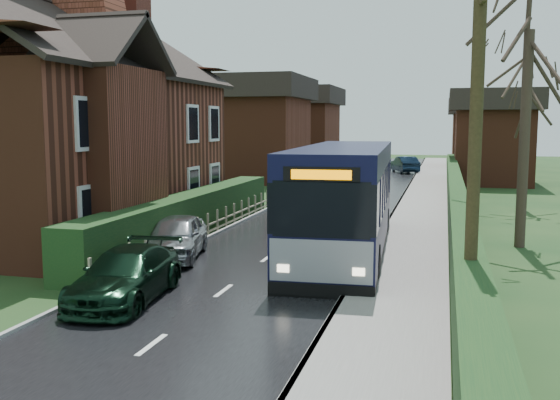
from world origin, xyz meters
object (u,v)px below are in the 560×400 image
(brick_house, at_px, (68,119))
(bus_stop_sign, at_px, (363,205))
(car_green, at_px, (126,275))
(bus, at_px, (345,200))
(telegraph_pole, at_px, (474,170))
(car_silver, at_px, (176,237))

(brick_house, bearing_deg, bus_stop_sign, -21.44)
(car_green, relative_size, bus_stop_sign, 1.37)
(bus, bearing_deg, telegraph_pole, -70.37)
(brick_house, xyz_separation_m, telegraph_pole, (14.53, -9.78, -0.98))
(car_green, height_order, telegraph_pole, telegraph_pole)
(car_silver, distance_m, telegraph_pole, 11.04)
(brick_house, height_order, bus_stop_sign, brick_house)
(car_green, bearing_deg, brick_house, 124.08)
(car_green, relative_size, telegraph_pole, 0.63)
(bus_stop_sign, bearing_deg, brick_house, 167.67)
(bus_stop_sign, bearing_deg, telegraph_pole, -53.97)
(car_silver, bearing_deg, brick_house, 137.26)
(bus_stop_sign, bearing_deg, bus, 115.54)
(brick_house, bearing_deg, bus, -6.21)
(car_silver, xyz_separation_m, telegraph_pole, (8.60, -6.37, 2.72))
(bus, xyz_separation_m, car_silver, (-4.99, -2.22, -1.05))
(bus, distance_m, car_silver, 5.56)
(brick_house, bearing_deg, car_green, -50.19)
(car_green, xyz_separation_m, bus_stop_sign, (5.19, 3.43, 1.43))
(car_silver, distance_m, car_green, 4.79)
(brick_house, distance_m, car_green, 11.22)
(bus_stop_sign, xyz_separation_m, telegraph_pole, (2.58, -5.08, 1.35))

